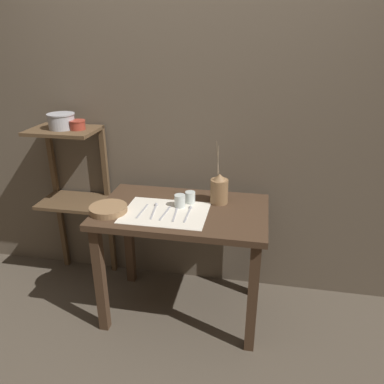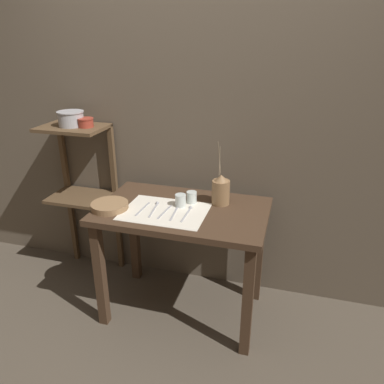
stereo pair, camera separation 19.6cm
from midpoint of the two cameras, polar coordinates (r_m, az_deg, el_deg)
name	(u,v)px [view 1 (the left image)]	position (r m, az deg, el deg)	size (l,w,h in m)	color
ground_plane	(183,309)	(2.81, -3.43, -17.44)	(12.00, 12.00, 0.00)	brown
stone_wall_back	(195,130)	(2.64, -1.72, 9.39)	(7.00, 0.06, 2.40)	brown
wooden_table	(182,227)	(2.43, -3.80, -5.38)	(1.08, 0.66, 0.80)	#422D1E
wooden_shelf_unit	(73,178)	(2.91, -19.54, 1.94)	(0.46, 0.33, 1.22)	brown
linen_cloth	(165,213)	(2.33, -6.50, -3.18)	(0.52, 0.39, 0.00)	silver
pitcher_with_flowers	(219,189)	(2.42, 1.85, 0.35)	(0.11, 0.11, 0.42)	olive
wooden_bowl	(108,209)	(2.40, -14.95, -2.58)	(0.23, 0.23, 0.04)	#8E6B47
glass_tumbler_near	(180,201)	(2.38, -4.22, -1.39)	(0.07, 0.07, 0.08)	silver
glass_tumbler_far	(190,197)	(2.43, -2.59, -0.85)	(0.07, 0.07, 0.08)	silver
fork_outer	(142,211)	(2.36, -9.96, -2.90)	(0.02, 0.20, 0.00)	#A8A8AD
spoon_outer	(155,208)	(2.39, -8.01, -2.41)	(0.04, 0.21, 0.02)	#A8A8AD
fork_inner	(165,213)	(2.31, -6.55, -3.25)	(0.03, 0.20, 0.00)	#A8A8AD
knife_center	(175,214)	(2.30, -5.04, -3.41)	(0.03, 0.20, 0.00)	#A8A8AD
spoon_inner	(189,211)	(2.33, -2.84, -2.88)	(0.02, 0.21, 0.02)	#A8A8AD
metal_pot_large	(61,121)	(2.76, -21.26, 10.08)	(0.18, 0.18, 0.10)	#A8A8AD
metal_pot_small	(77,124)	(2.71, -19.12, 9.69)	(0.11, 0.11, 0.06)	#9E3828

